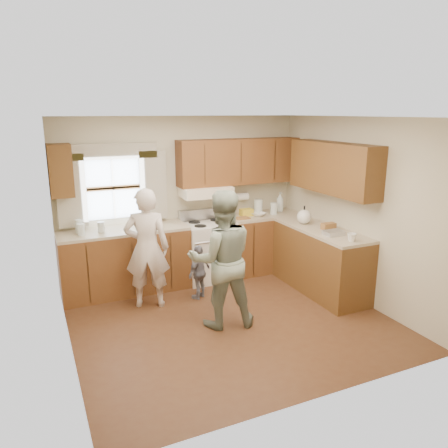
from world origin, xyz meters
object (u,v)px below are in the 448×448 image
stove (208,250)px  woman_left (147,248)px  woman_right (222,259)px  child (199,272)px

stove → woman_left: 1.30m
stove → woman_right: woman_right is taller
stove → woman_right: bearing=-106.3°
child → woman_right: bearing=54.4°
stove → child: bearing=-122.0°
woman_right → child: bearing=-79.8°
child → woman_left: bearing=-37.7°
woman_left → child: (0.71, -0.06, -0.42)m
woman_left → child: 0.83m
stove → child: stove is taller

